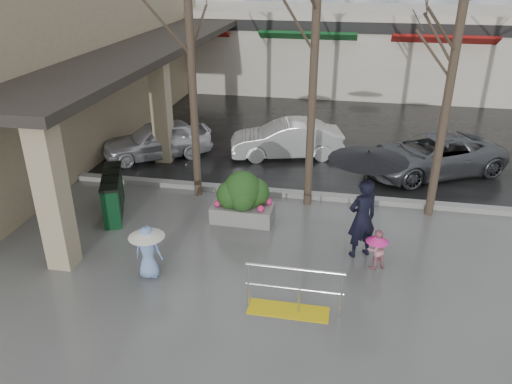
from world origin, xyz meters
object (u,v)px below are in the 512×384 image
(tree_west, at_px, (189,12))
(child_pink, at_px, (377,247))
(car_a, at_px, (157,139))
(woman, at_px, (365,190))
(news_boxes, at_px, (113,194))
(tree_mideast, at_px, (459,27))
(car_b, at_px, (286,139))
(child_blue, at_px, (148,247))
(car_c, at_px, (432,155))
(tree_midwest, at_px, (317,7))
(planter, at_px, (243,198))
(handrail, at_px, (292,296))

(tree_west, distance_m, child_pink, 7.36)
(tree_west, bearing_deg, car_a, 130.15)
(tree_west, relative_size, woman, 2.60)
(child_pink, relative_size, news_boxes, 0.46)
(tree_mideast, relative_size, car_b, 1.70)
(child_blue, bearing_deg, news_boxes, -55.53)
(tree_west, relative_size, child_pink, 7.24)
(tree_mideast, xyz_separation_m, child_blue, (-6.32, -4.17, -4.12))
(child_pink, distance_m, child_blue, 4.99)
(car_c, bearing_deg, tree_midwest, -79.04)
(child_blue, bearing_deg, child_pink, -169.03)
(woman, relative_size, news_boxes, 1.30)
(tree_midwest, height_order, tree_mideast, tree_midwest)
(planter, relative_size, car_c, 0.36)
(tree_mideast, xyz_separation_m, car_c, (0.37, 2.96, -4.23))
(woman, relative_size, planter, 1.62)
(car_c, bearing_deg, tree_mideast, -35.02)
(tree_west, xyz_separation_m, woman, (4.65, -2.44, -3.42))
(handrail, xyz_separation_m, car_a, (-5.62, 7.48, 0.25))
(tree_midwest, bearing_deg, child_pink, -58.23)
(planter, height_order, car_b, planter)
(planter, bearing_deg, car_b, 84.36)
(tree_mideast, relative_size, news_boxes, 3.22)
(car_c, bearing_deg, child_pink, -45.58)
(handrail, relative_size, child_pink, 2.02)
(tree_mideast, bearing_deg, child_pink, -117.30)
(tree_midwest, distance_m, car_c, 6.59)
(tree_midwest, distance_m, car_b, 5.92)
(planter, bearing_deg, tree_west, 141.18)
(tree_midwest, relative_size, car_a, 1.89)
(child_blue, height_order, car_c, car_c)
(child_blue, xyz_separation_m, car_c, (6.69, 7.13, -0.11))
(child_blue, relative_size, news_boxes, 0.60)
(tree_midwest, bearing_deg, planter, -140.20)
(car_a, xyz_separation_m, car_b, (4.36, 0.88, 0.00))
(tree_west, distance_m, car_b, 6.07)
(tree_midwest, bearing_deg, handrail, -88.09)
(tree_west, height_order, news_boxes, tree_west)
(handrail, relative_size, woman, 0.73)
(handrail, xyz_separation_m, tree_mideast, (3.14, 4.80, 4.48))
(handrail, distance_m, child_blue, 3.27)
(tree_midwest, height_order, woman, tree_midwest)
(tree_mideast, distance_m, news_boxes, 9.56)
(car_c, bearing_deg, car_b, -125.03)
(tree_mideast, xyz_separation_m, child_pink, (-1.50, -2.91, -4.32))
(child_blue, bearing_deg, car_a, -74.17)
(handrail, bearing_deg, tree_mideast, 56.81)
(child_blue, relative_size, car_b, 0.32)
(woman, height_order, child_blue, woman)
(tree_midwest, relative_size, car_b, 1.83)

